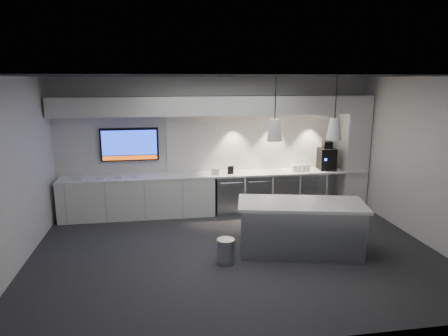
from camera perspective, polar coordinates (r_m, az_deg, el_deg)
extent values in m
plane|color=#29292C|center=(7.13, 1.64, -11.90)|extent=(7.00, 7.00, 0.00)
plane|color=black|center=(6.48, 1.81, 13.00)|extent=(7.00, 7.00, 0.00)
plane|color=silver|center=(9.07, -1.23, 3.37)|extent=(7.00, 0.00, 7.00)
plane|color=silver|center=(4.31, 7.98, -7.26)|extent=(7.00, 0.00, 7.00)
plane|color=silver|center=(6.92, -28.08, -1.04)|extent=(0.00, 7.00, 7.00)
plane|color=silver|center=(8.06, 26.98, 0.82)|extent=(0.00, 7.00, 7.00)
cube|color=white|center=(8.88, -0.92, -0.92)|extent=(6.80, 0.65, 0.04)
cube|color=white|center=(8.92, -12.13, -4.12)|extent=(3.30, 0.63, 0.86)
cube|color=#999DA2|center=(9.03, 0.66, -3.67)|extent=(0.60, 0.61, 0.85)
cube|color=#999DA2|center=(9.15, 4.56, -3.48)|extent=(0.60, 0.61, 0.85)
cube|color=#999DA2|center=(9.32, 8.33, -3.28)|extent=(0.60, 0.61, 0.85)
cube|color=#999DA2|center=(9.52, 11.96, -3.08)|extent=(0.60, 0.61, 0.85)
cube|color=white|center=(9.28, 6.16, 3.82)|extent=(4.60, 0.03, 1.30)
cube|color=white|center=(8.67, -0.98, 8.93)|extent=(6.90, 0.60, 0.40)
cube|color=white|center=(9.78, 17.96, 2.25)|extent=(0.55, 0.55, 2.60)
cube|color=black|center=(8.95, -13.34, 3.30)|extent=(1.25, 0.06, 0.72)
cube|color=#1530C8|center=(8.91, -13.37, 3.52)|extent=(1.17, 0.00, 0.54)
cube|color=#C64A0B|center=(8.97, -13.26, 1.44)|extent=(1.17, 0.00, 0.09)
cube|color=#999DA2|center=(7.08, 10.85, -8.55)|extent=(2.16, 1.24, 0.85)
cube|color=white|center=(6.93, 11.00, -5.06)|extent=(2.28, 1.36, 0.05)
cylinder|color=#999DA2|center=(6.66, 0.22, -11.78)|extent=(0.32, 0.32, 0.41)
cube|color=black|center=(9.54, 14.44, 1.29)|extent=(0.39, 0.43, 0.50)
cube|color=black|center=(9.48, 14.55, 3.24)|extent=(0.21, 0.21, 0.16)
cube|color=#999DA2|center=(9.39, 14.89, -0.37)|extent=(0.29, 0.22, 0.03)
cube|color=black|center=(8.80, 0.95, -0.30)|extent=(0.14, 0.06, 0.18)
cube|color=white|center=(8.74, -1.25, -0.52)|extent=(0.18, 0.08, 0.14)
cube|color=#B5B5B5|center=(8.87, -20.16, -1.50)|extent=(0.16, 0.16, 0.02)
cube|color=#B5B5B5|center=(8.82, -17.09, -1.36)|extent=(0.19, 0.19, 0.02)
cube|color=#B5B5B5|center=(8.79, -14.78, -1.26)|extent=(0.20, 0.20, 0.02)
cube|color=#B5B5B5|center=(8.79, -12.49, -1.14)|extent=(0.17, 0.17, 0.02)
cone|color=white|center=(6.50, 7.24, 5.39)|extent=(0.25, 0.25, 0.35)
cylinder|color=black|center=(6.46, 7.37, 10.03)|extent=(0.02, 0.02, 0.70)
cone|color=white|center=(6.86, 15.47, 5.41)|extent=(0.25, 0.25, 0.35)
cylinder|color=black|center=(6.81, 15.73, 9.80)|extent=(0.02, 0.02, 0.70)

